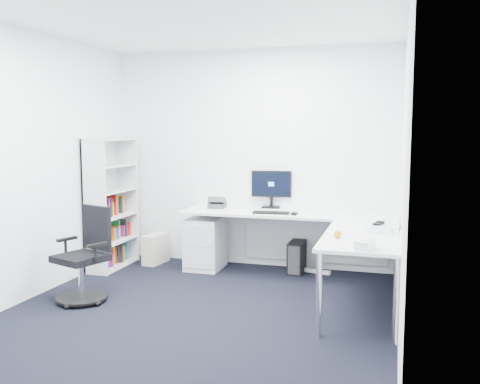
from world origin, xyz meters
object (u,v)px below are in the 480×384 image
(laptop, at_px, (379,218))
(l_desk, at_px, (283,250))
(bookshelf, at_px, (112,203))
(monitor, at_px, (271,189))
(task_chair, at_px, (80,255))

(laptop, bearing_deg, l_desk, 150.51)
(bookshelf, distance_m, monitor, 1.98)
(l_desk, height_order, laptop, laptop)
(monitor, relative_size, laptop, 1.36)
(l_desk, relative_size, laptop, 7.03)
(task_chair, height_order, laptop, laptop)
(l_desk, height_order, bookshelf, bookshelf)
(task_chair, height_order, monitor, monitor)
(laptop, bearing_deg, monitor, 136.73)
(l_desk, bearing_deg, laptop, -28.03)
(task_chair, bearing_deg, l_desk, 54.66)
(laptop, bearing_deg, bookshelf, 167.88)
(task_chair, relative_size, laptop, 2.60)
(bookshelf, bearing_deg, l_desk, -1.32)
(bookshelf, bearing_deg, laptop, -10.66)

